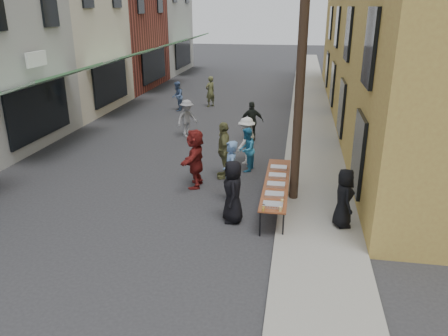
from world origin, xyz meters
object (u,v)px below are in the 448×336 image
(utility_pole_near, at_px, (302,46))
(utility_pole_mid, at_px, (303,27))
(server, at_px, (344,198))
(utility_pole_far, at_px, (303,20))
(catering_tray_sausage, at_px, (273,205))
(guest_front_c, at_px, (247,150))
(guest_front_a, at_px, (233,192))
(serving_table, at_px, (276,183))

(utility_pole_near, height_order, utility_pole_mid, same)
(utility_pole_mid, bearing_deg, server, -84.62)
(utility_pole_far, distance_m, server, 25.88)
(catering_tray_sausage, distance_m, server, 1.86)
(utility_pole_mid, height_order, guest_front_c, utility_pole_mid)
(utility_pole_mid, distance_m, guest_front_c, 10.54)
(guest_front_a, height_order, server, guest_front_a)
(utility_pole_far, bearing_deg, utility_pole_mid, -90.00)
(server, bearing_deg, utility_pole_far, -8.92)
(utility_pole_near, relative_size, serving_table, 2.25)
(catering_tray_sausage, distance_m, guest_front_c, 4.57)
(serving_table, distance_m, guest_front_a, 1.60)
(serving_table, bearing_deg, catering_tray_sausage, -90.00)
(catering_tray_sausage, distance_m, guest_front_a, 1.21)
(catering_tray_sausage, bearing_deg, guest_front_c, 105.34)
(utility_pole_mid, height_order, utility_pole_far, same)
(utility_pole_mid, relative_size, serving_table, 2.25)
(utility_pole_mid, distance_m, catering_tray_sausage, 14.61)
(guest_front_a, xyz_separation_m, guest_front_c, (-0.11, 3.91, -0.08))
(serving_table, height_order, guest_front_a, guest_front_a)
(utility_pole_far, bearing_deg, serving_table, -91.17)
(catering_tray_sausage, xyz_separation_m, server, (1.78, 0.53, 0.10))
(utility_pole_mid, bearing_deg, catering_tray_sausage, -92.03)
(catering_tray_sausage, bearing_deg, utility_pole_near, 76.76)
(serving_table, distance_m, catering_tray_sausage, 1.65)
(utility_pole_mid, xyz_separation_m, catering_tray_sausage, (-0.50, -14.12, -3.71))
(utility_pole_mid, distance_m, server, 14.13)
(server, bearing_deg, utility_pole_near, 26.99)
(guest_front_c, bearing_deg, utility_pole_near, 45.54)
(server, bearing_deg, guest_front_a, 78.95)
(utility_pole_far, height_order, server, utility_pole_far)
(catering_tray_sausage, height_order, guest_front_c, guest_front_c)
(guest_front_c, bearing_deg, serving_table, 32.39)
(utility_pole_near, xyz_separation_m, catering_tray_sausage, (-0.50, -2.12, -3.71))
(utility_pole_mid, height_order, guest_front_a, utility_pole_mid)
(utility_pole_far, xyz_separation_m, catering_tray_sausage, (-0.50, -26.12, -3.71))
(utility_pole_mid, xyz_separation_m, server, (1.28, -13.59, -3.61))
(serving_table, relative_size, catering_tray_sausage, 8.00)
(utility_pole_near, distance_m, guest_front_c, 4.68)
(catering_tray_sausage, xyz_separation_m, guest_front_c, (-1.21, 4.41, -0.01))
(guest_front_c, bearing_deg, guest_front_a, 10.33)
(guest_front_a, bearing_deg, utility_pole_mid, 161.34)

